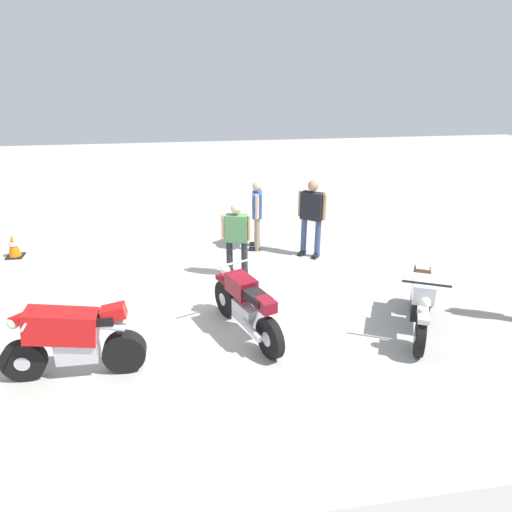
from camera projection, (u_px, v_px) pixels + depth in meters
ground_plane at (234, 304)px, 8.36m from camera, size 40.00×40.00×0.00m
motorcycle_maroon_cruiser at (246, 306)px, 7.23m from camera, size 0.95×1.99×1.09m
motorcycle_silver_cruiser at (421, 301)px, 7.38m from camera, size 1.05×1.93×1.09m
motorcycle_red_sportbike at (71, 338)px, 6.24m from camera, size 1.95×0.70×1.14m
person_in_black_shirt at (312, 213)px, 10.16m from camera, size 0.58×0.54×1.76m
person_in_green_shirt at (237, 236)px, 9.16m from camera, size 0.62×0.40×1.58m
person_in_blue_shirt at (257, 212)px, 10.62m from camera, size 0.37×0.64×1.62m
traffic_cone at (13, 246)px, 10.37m from camera, size 0.36×0.36×0.53m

